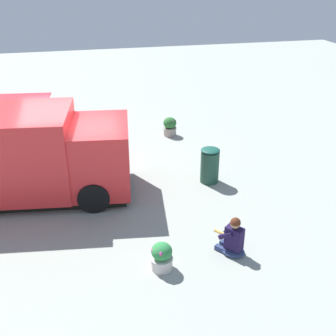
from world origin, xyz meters
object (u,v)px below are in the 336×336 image
planter_flowering_near (170,126)px  trash_bin (210,165)px  food_truck (32,156)px  person_customer (233,239)px  planter_flowering_far (162,257)px

planter_flowering_near → trash_bin: size_ratio=0.65×
food_truck → trash_bin: size_ratio=4.94×
planter_flowering_near → food_truck: bearing=-143.6°
person_customer → planter_flowering_near: bearing=87.7°
person_customer → planter_flowering_far: bearing=-174.1°
food_truck → person_customer: (4.21, -3.60, -0.77)m
planter_flowering_near → trash_bin: bearing=-85.8°
planter_flowering_far → planter_flowering_near: bearing=75.2°
planter_flowering_near → planter_flowering_far: bearing=-104.8°
person_customer → trash_bin: (0.54, 3.22, 0.17)m
planter_flowering_near → planter_flowering_far: 7.30m
planter_flowering_far → trash_bin: 4.01m
person_customer → trash_bin: 3.27m
person_customer → planter_flowering_near: person_customer is taller
food_truck → planter_flowering_far: food_truck is taller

